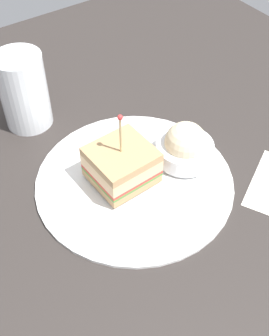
# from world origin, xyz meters

# --- Properties ---
(ground_plane) EXTENTS (1.01, 1.01, 0.02)m
(ground_plane) POSITION_xyz_m (0.00, 0.00, -0.01)
(ground_plane) COLOR #2D2826
(plate) EXTENTS (0.27, 0.27, 0.01)m
(plate) POSITION_xyz_m (0.00, 0.00, 0.00)
(plate) COLOR white
(plate) RESTS_ON ground_plane
(sandwich_half_center) EXTENTS (0.08, 0.08, 0.11)m
(sandwich_half_center) POSITION_xyz_m (0.01, 0.01, 0.03)
(sandwich_half_center) COLOR tan
(sandwich_half_center) RESTS_ON plate
(coleslaw_bowl) EXTENTS (0.08, 0.08, 0.06)m
(coleslaw_bowl) POSITION_xyz_m (-0.01, -0.08, 0.03)
(coleslaw_bowl) COLOR white
(coleslaw_bowl) RESTS_ON plate
(drink_glass) EXTENTS (0.07, 0.07, 0.12)m
(drink_glass) POSITION_xyz_m (0.20, 0.06, 0.06)
(drink_glass) COLOR gold
(drink_glass) RESTS_ON ground_plane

